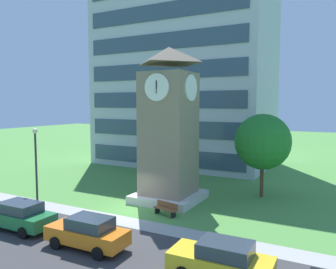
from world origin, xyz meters
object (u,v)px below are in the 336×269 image
(tree_by_building, at_px, (263,142))
(parked_car_green, at_px, (18,215))
(parked_car_orange, at_px, (88,232))
(parked_car_yellow, at_px, (222,260))
(park_bench, at_px, (166,209))
(clock_tower, at_px, (169,133))
(street_lamp, at_px, (36,161))

(tree_by_building, xyz_separation_m, parked_car_green, (-11.33, -14.09, -3.65))
(parked_car_orange, distance_m, parked_car_yellow, 7.20)
(parked_car_green, distance_m, parked_car_yellow, 12.70)
(park_bench, xyz_separation_m, parked_car_yellow, (6.09, -6.25, 0.40))
(clock_tower, relative_size, parked_car_green, 2.47)
(tree_by_building, xyz_separation_m, parked_car_orange, (-5.83, -14.20, -3.65))
(parked_car_orange, height_order, parked_car_yellow, same)
(clock_tower, xyz_separation_m, tree_by_building, (6.18, 4.46, -0.82))
(park_bench, relative_size, street_lamp, 0.32)
(tree_by_building, bearing_deg, clock_tower, -144.15)
(parked_car_green, bearing_deg, parked_car_yellow, 0.77)
(clock_tower, distance_m, parked_car_orange, 10.72)
(street_lamp, distance_m, parked_car_yellow, 14.76)
(clock_tower, relative_size, tree_by_building, 1.75)
(parked_car_yellow, bearing_deg, street_lamp, 169.74)
(parked_car_green, xyz_separation_m, parked_car_yellow, (12.70, 0.17, -0.00))
(tree_by_building, distance_m, parked_car_orange, 15.78)
(parked_car_orange, bearing_deg, parked_car_yellow, 2.21)
(clock_tower, bearing_deg, parked_car_orange, -87.92)
(street_lamp, relative_size, parked_car_orange, 1.31)
(park_bench, relative_size, tree_by_building, 0.28)
(street_lamp, xyz_separation_m, parked_car_yellow, (14.26, -2.58, -2.79))
(parked_car_yellow, bearing_deg, tree_by_building, 95.63)
(clock_tower, relative_size, parked_car_yellow, 2.64)
(park_bench, relative_size, parked_car_orange, 0.41)
(street_lamp, height_order, tree_by_building, tree_by_building)
(parked_car_orange, bearing_deg, parked_car_green, 178.87)
(park_bench, bearing_deg, parked_car_green, -135.82)
(clock_tower, xyz_separation_m, parked_car_green, (-5.15, -9.63, -4.47))
(park_bench, relative_size, parked_car_green, 0.39)
(parked_car_green, distance_m, parked_car_orange, 5.50)
(park_bench, xyz_separation_m, tree_by_building, (4.72, 7.67, 4.05))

